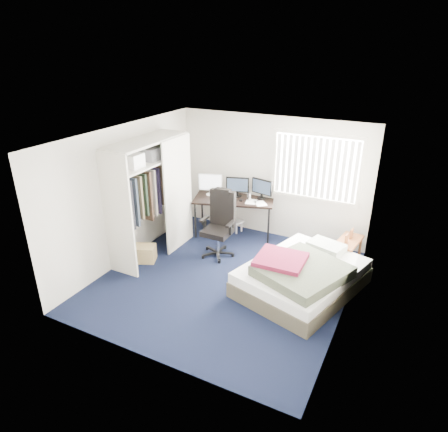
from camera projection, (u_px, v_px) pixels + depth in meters
The scene contains 10 objects.
ground at pixel (225, 280), 6.90m from camera, with size 4.20×4.20×0.00m, color black.
room_shell at pixel (225, 199), 6.30m from camera, with size 4.20×4.20×4.20m.
window_assembly at pixel (316, 168), 7.55m from camera, with size 1.72×0.09×1.32m.
closet at pixel (150, 187), 7.27m from camera, with size 0.64×1.84×2.22m.
desk at pixel (234, 197), 8.28m from camera, with size 1.79×1.21×1.27m.
office_chair at pixel (219, 230), 7.59m from camera, with size 0.62×0.61×1.29m.
footstool at pixel (235, 223), 8.62m from camera, with size 0.37×0.33×0.25m.
nightstand at pixel (348, 243), 7.26m from camera, with size 0.45×0.75×0.66m.
bed at pixel (301, 275), 6.52m from camera, with size 2.02×2.37×0.67m.
pine_box at pixel (144, 253), 7.46m from camera, with size 0.41×0.31×0.31m, color #A48B52.
Camera 1 is at (2.66, -5.24, 3.79)m, focal length 32.00 mm.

